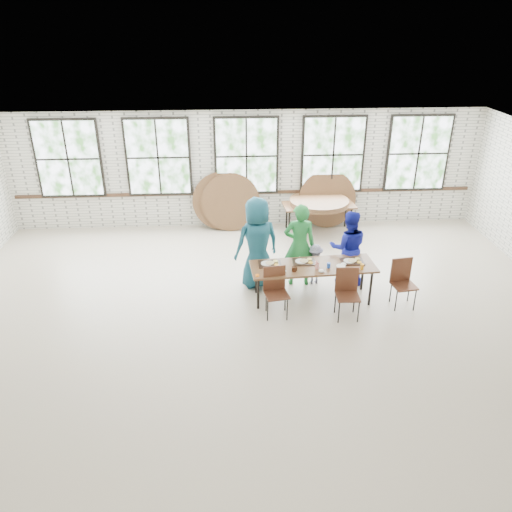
{
  "coord_description": "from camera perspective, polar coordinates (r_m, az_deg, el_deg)",
  "views": [
    {
      "loc": [
        -0.5,
        -7.9,
        5.14
      ],
      "look_at": [
        0.0,
        0.4,
        1.05
      ],
      "focal_mm": 35.0,
      "sensor_mm": 36.0,
      "label": 1
    }
  ],
  "objects": [
    {
      "name": "storage_table",
      "position": [
        12.83,
        7.19,
        5.65
      ],
      "size": [
        1.85,
        0.88,
        0.74
      ],
      "rotation": [
        0.0,
        0.0,
        0.08
      ],
      "color": "brown",
      "rests_on": "ground"
    },
    {
      "name": "chair_near_right",
      "position": [
        9.33,
        10.37,
        -3.7
      ],
      "size": [
        0.44,
        0.42,
        0.95
      ],
      "rotation": [
        0.0,
        0.0,
        -0.04
      ],
      "color": "#4E291A",
      "rests_on": "ground"
    },
    {
      "name": "tabletop_clutter",
      "position": [
        9.64,
        7.06,
        -1.02
      ],
      "size": [
        2.06,
        0.64,
        0.11
      ],
      "color": "black",
      "rests_on": "dining_table"
    },
    {
      "name": "round_tops_leaning",
      "position": [
        12.96,
        0.48,
        6.3
      ],
      "size": [
        4.26,
        0.44,
        1.48
      ],
      "color": "brown",
      "rests_on": "ground"
    },
    {
      "name": "adult_blue",
      "position": [
        10.37,
        10.47,
        0.95
      ],
      "size": [
        0.83,
        0.68,
        1.59
      ],
      "primitive_type": "imported",
      "rotation": [
        0.0,
        0.0,
        3.03
      ],
      "color": "#151C98",
      "rests_on": "ground"
    },
    {
      "name": "room",
      "position": [
        12.79,
        -1.1,
        11.16
      ],
      "size": [
        12.0,
        12.0,
        12.0
      ],
      "color": "#B9A993",
      "rests_on": "ground"
    },
    {
      "name": "chair_spare",
      "position": [
        9.92,
        16.39,
        -2.47
      ],
      "size": [
        0.48,
        0.46,
        0.95
      ],
      "rotation": [
        0.0,
        0.0,
        0.15
      ],
      "color": "#4E291A",
      "rests_on": "ground"
    },
    {
      "name": "adult_green",
      "position": [
        10.15,
        4.97,
        1.25
      ],
      "size": [
        0.66,
        0.45,
        1.76
      ],
      "primitive_type": "imported",
      "rotation": [
        0.0,
        0.0,
        3.1
      ],
      "color": "#207934",
      "rests_on": "ground"
    },
    {
      "name": "adult_teal",
      "position": [
        10.04,
        0.14,
        1.49
      ],
      "size": [
        1.07,
        0.87,
        1.9
      ],
      "primitive_type": "imported",
      "rotation": [
        0.0,
        0.0,
        3.48
      ],
      "color": "#1A5265",
      "rests_on": "ground"
    },
    {
      "name": "round_tops_stacked",
      "position": [
        12.79,
        7.22,
        6.15
      ],
      "size": [
        1.5,
        1.5,
        0.13
      ],
      "color": "brown",
      "rests_on": "storage_table"
    },
    {
      "name": "chair_near_left",
      "position": [
        9.24,
        2.24,
        -3.57
      ],
      "size": [
        0.48,
        0.47,
        0.95
      ],
      "rotation": [
        0.0,
        0.0,
        0.17
      ],
      "color": "#4E291A",
      "rests_on": "ground"
    },
    {
      "name": "dining_table",
      "position": [
        9.68,
        6.53,
        -1.36
      ],
      "size": [
        2.45,
        0.96,
        0.74
      ],
      "rotation": [
        0.0,
        0.0,
        0.07
      ],
      "color": "brown",
      "rests_on": "ground"
    },
    {
      "name": "toddler",
      "position": [
        10.39,
        6.73,
        -0.92
      ],
      "size": [
        0.57,
        0.33,
        0.87
      ],
      "primitive_type": "imported",
      "rotation": [
        0.0,
        0.0,
        3.15
      ],
      "color": "#121239",
      "rests_on": "ground"
    }
  ]
}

